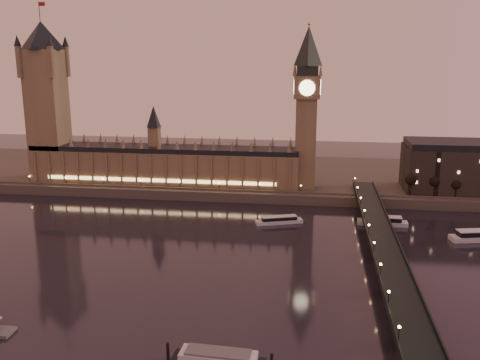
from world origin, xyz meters
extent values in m
plane|color=black|center=(0.00, 0.00, 0.00)|extent=(700.00, 700.00, 0.00)
cube|color=#423D35|center=(30.00, 165.00, 3.00)|extent=(560.00, 130.00, 6.00)
cube|color=brown|center=(-40.00, 121.00, 17.00)|extent=(180.00, 26.00, 22.00)
cube|color=black|center=(-40.00, 121.00, 29.60)|extent=(180.00, 22.00, 3.20)
cube|color=#FFCC7F|center=(-40.00, 107.50, 11.00)|extent=(153.00, 0.25, 2.20)
cube|color=brown|center=(-120.00, 121.00, 50.00)|extent=(22.00, 22.00, 88.00)
cone|color=black|center=(-120.00, 121.00, 103.00)|extent=(31.68, 31.68, 18.00)
cylinder|color=black|center=(-120.00, 121.00, 118.00)|extent=(0.44, 0.44, 12.00)
cube|color=maroon|center=(-117.80, 121.00, 122.50)|extent=(4.00, 0.15, 2.50)
cube|color=brown|center=(54.00, 121.00, 35.00)|extent=(13.00, 13.00, 58.00)
cube|color=brown|center=(54.00, 121.00, 71.00)|extent=(16.00, 16.00, 14.00)
cylinder|color=#FFEAA5|center=(54.00, 112.82, 71.00)|extent=(9.60, 0.35, 9.60)
cylinder|color=#FFEAA5|center=(45.82, 121.00, 71.00)|extent=(0.35, 9.60, 9.60)
cube|color=black|center=(54.00, 121.00, 81.00)|extent=(13.00, 13.00, 6.00)
cone|color=black|center=(54.00, 121.00, 96.00)|extent=(17.68, 17.68, 24.00)
sphere|color=gold|center=(54.00, 121.00, 109.00)|extent=(2.00, 2.00, 2.00)
cube|color=black|center=(92.00, 0.00, 8.00)|extent=(13.00, 260.00, 2.00)
cube|color=black|center=(85.70, 0.00, 9.50)|extent=(0.60, 260.00, 1.00)
cube|color=black|center=(98.30, 0.00, 9.50)|extent=(0.60, 260.00, 1.00)
cylinder|color=black|center=(117.94, 109.00, 10.47)|extent=(0.70, 0.70, 8.94)
sphere|color=black|center=(117.94, 109.00, 15.14)|extent=(5.96, 5.96, 5.96)
cylinder|color=black|center=(132.35, 109.00, 10.47)|extent=(0.70, 0.70, 8.94)
sphere|color=black|center=(132.35, 109.00, 15.14)|extent=(5.96, 5.96, 5.96)
cylinder|color=black|center=(146.75, 109.00, 10.47)|extent=(0.70, 0.70, 8.94)
sphere|color=black|center=(146.75, 109.00, 15.14)|extent=(5.96, 5.96, 5.96)
cube|color=silver|center=(41.62, 62.77, 0.95)|extent=(26.37, 13.87, 1.90)
cube|color=black|center=(41.62, 62.77, 2.86)|extent=(19.66, 10.69, 1.90)
cube|color=silver|center=(41.62, 62.77, 3.98)|extent=(20.22, 11.07, 0.35)
cube|color=silver|center=(97.85, 68.01, 1.13)|extent=(26.96, 7.44, 2.27)
cube|color=black|center=(97.85, 68.01, 3.40)|extent=(19.96, 6.04, 2.27)
cube|color=silver|center=(97.85, 68.01, 4.74)|extent=(20.50, 6.32, 0.41)
cube|color=silver|center=(142.19, 49.20, 1.24)|extent=(27.92, 13.03, 2.47)
cube|color=black|center=(142.19, 49.20, 3.71)|extent=(20.79, 10.21, 2.47)
cube|color=silver|center=(142.19, 49.20, 5.17)|extent=(21.38, 10.61, 0.45)
cube|color=silver|center=(33.17, -79.13, 3.91)|extent=(23.42, 8.24, 2.31)
cube|color=#595B5E|center=(33.17, -79.13, 5.37)|extent=(19.82, 7.17, 0.62)
cylinder|color=black|center=(17.20, -77.34, 3.02)|extent=(0.98, 0.98, 6.04)
camera|label=1|loc=(59.51, -219.33, 92.28)|focal=40.00mm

